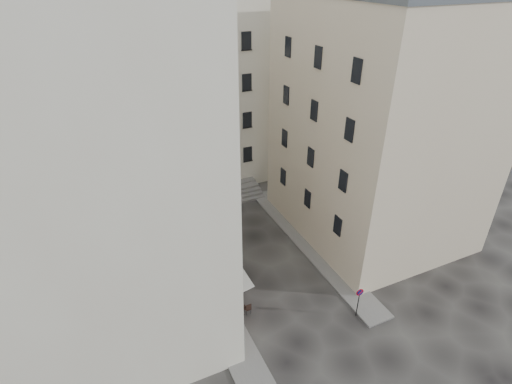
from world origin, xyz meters
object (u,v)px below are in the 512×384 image
no_parking_sign (359,297)px  bistro_table_a (241,310)px  pedestrian (230,251)px  bistro_table_b (236,289)px

no_parking_sign → bistro_table_a: bearing=160.4°
bistro_table_a → pedestrian: bearing=75.8°
bistro_table_b → bistro_table_a: bearing=-103.2°
pedestrian → no_parking_sign: bearing=103.9°
bistro_table_a → bistro_table_b: bearing=76.8°
no_parking_sign → pedestrian: no_parking_sign is taller
bistro_table_a → pedestrian: (1.35, 5.32, 0.47)m
no_parking_sign → bistro_table_b: (-6.24, 5.05, -1.22)m
bistro_table_a → bistro_table_b: size_ratio=1.10×
bistro_table_a → pedestrian: pedestrian is taller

